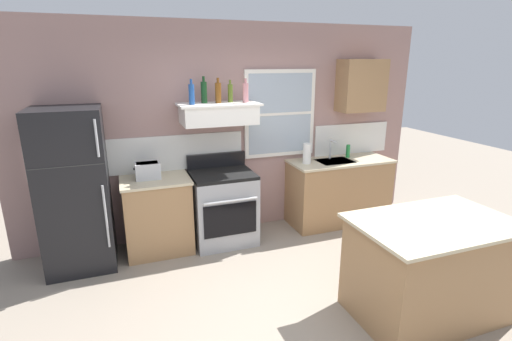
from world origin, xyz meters
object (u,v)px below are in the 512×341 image
Objects in this scene: stove_range at (223,207)px; bottle_blue_liqueur at (192,94)px; bottle_rose_pink at (246,92)px; dish_soap_bottle at (348,151)px; toaster at (148,170)px; bottle_dark_green_wine at (204,92)px; refrigerator at (75,190)px; bottle_olive_oil_square at (230,93)px; bottle_amber_wine at (218,92)px; paper_towel_roll at (307,154)px; kitchen_island at (430,268)px.

bottle_blue_liqueur reaches higher than stove_range.
bottle_rose_pink is 1.78m from dish_soap_bottle.
toaster is 1.03× the size of bottle_blue_liqueur.
toaster is 1.47m from bottle_rose_pink.
refrigerator is at bearing -173.16° from bottle_dark_green_wine.
refrigerator reaches higher than toaster.
bottle_blue_liqueur is at bearing -146.66° from bottle_dark_green_wine.
bottle_olive_oil_square is at bearing 12.20° from bottle_blue_liqueur.
dish_soap_bottle is at bearing 0.99° from bottle_amber_wine.
bottle_olive_oil_square reaches higher than refrigerator.
bottle_amber_wine is at bearing -17.99° from bottle_dark_green_wine.
bottle_amber_wine is (0.00, 0.11, 1.40)m from stove_range.
dish_soap_bottle is at bearing 2.60° from refrigerator.
bottle_olive_oil_square is at bearing -0.88° from bottle_dark_green_wine.
stove_range is 1.41m from bottle_olive_oil_square.
refrigerator is 1.63× the size of stove_range.
paper_towel_roll is (1.17, -0.07, -0.82)m from bottle_amber_wine.
bottle_rose_pink is 0.20× the size of kitchen_island.
refrigerator is 1.65m from bottle_blue_liqueur.
stove_range is at bearing 123.42° from kitchen_island.
toaster is 0.21× the size of kitchen_island.
bottle_rose_pink is 1.18m from paper_towel_roll.
toaster is 1.10× the size of paper_towel_roll.
kitchen_island is (1.34, -2.14, -1.41)m from bottle_amber_wine.
kitchen_island is at bearing -43.53° from toaster.
bottle_rose_pink reaches higher than dish_soap_bottle.
bottle_olive_oil_square is (0.17, 0.15, 1.39)m from stove_range.
bottle_blue_liqueur reaches higher than kitchen_island.
bottle_olive_oil_square is 1.92m from dish_soap_bottle.
bottle_olive_oil_square is 2.85m from kitchen_island.
bottle_amber_wine reaches higher than kitchen_island.
stove_range reaches higher than kitchen_island.
bottle_blue_liqueur is 0.20m from bottle_dark_green_wine.
stove_range is 3.85× the size of bottle_rose_pink.
refrigerator is at bearing -177.74° from bottle_rose_pink.
paper_towel_roll is 0.19× the size of kitchen_island.
paper_towel_roll is (2.05, -0.03, 0.04)m from toaster.
bottle_amber_wine reaches higher than bottle_blue_liqueur.
bottle_olive_oil_square is (0.49, 0.11, -0.01)m from bottle_blue_liqueur.
bottle_blue_liqueur is 0.33m from bottle_amber_wine.
bottle_amber_wine reaches higher than dish_soap_bottle.
refrigerator reaches higher than paper_towel_roll.
paper_towel_roll is at bearing -171.90° from dish_soap_bottle.
bottle_rose_pink is at bearing 9.51° from stove_range.
bottle_rose_pink is 2.72m from kitchen_island.
kitchen_island is at bearing -51.33° from bottle_blue_liqueur.
bottle_dark_green_wine is 1.57m from paper_towel_roll.
bottle_amber_wine is 0.33m from bottle_rose_pink.
stove_range is 0.78× the size of kitchen_island.
kitchen_island is (1.67, -2.08, -1.41)m from bottle_blue_liqueur.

